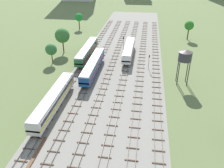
# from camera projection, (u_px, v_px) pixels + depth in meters

# --- Properties ---
(ground_plane) EXTENTS (480.00, 480.00, 0.00)m
(ground_plane) POSITION_uv_depth(u_px,v_px,m) (118.00, 70.00, 73.66)
(ground_plane) COLOR #5B6B3D
(ballast_bed) EXTENTS (27.65, 176.00, 0.01)m
(ballast_bed) POSITION_uv_depth(u_px,v_px,m) (118.00, 70.00, 73.66)
(ballast_bed) COLOR gray
(ballast_bed) RESTS_ON ground
(track_far_left) EXTENTS (2.40, 126.00, 0.29)m
(track_far_left) POSITION_uv_depth(u_px,v_px,m) (82.00, 66.00, 76.01)
(track_far_left) COLOR #47382D
(track_far_left) RESTS_ON ground
(track_left) EXTENTS (2.40, 126.00, 0.29)m
(track_left) POSITION_uv_depth(u_px,v_px,m) (96.00, 67.00, 75.39)
(track_left) COLOR #47382D
(track_left) RESTS_ON ground
(track_centre_left) EXTENTS (2.40, 126.00, 0.29)m
(track_centre_left) POSITION_uv_depth(u_px,v_px,m) (111.00, 68.00, 74.77)
(track_centre_left) COLOR #47382D
(track_centre_left) RESTS_ON ground
(track_centre) EXTENTS (2.40, 126.00, 0.29)m
(track_centre) POSITION_uv_depth(u_px,v_px,m) (126.00, 69.00, 74.16)
(track_centre) COLOR #47382D
(track_centre) RESTS_ON ground
(track_centre_right) EXTENTS (2.40, 126.00, 0.29)m
(track_centre_right) POSITION_uv_depth(u_px,v_px,m) (141.00, 70.00, 73.54)
(track_centre_right) COLOR #47382D
(track_centre_right) RESTS_ON ground
(track_right) EXTENTS (2.40, 126.00, 0.29)m
(track_right) POSITION_uv_depth(u_px,v_px,m) (156.00, 71.00, 72.93)
(track_right) COLOR #47382D
(track_right) RESTS_ON ground
(passenger_coach_far_left_nearest) EXTENTS (2.96, 22.00, 3.80)m
(passenger_coach_far_left_nearest) POSITION_uv_depth(u_px,v_px,m) (54.00, 99.00, 53.76)
(passenger_coach_far_left_nearest) COLOR beige
(passenger_coach_far_left_nearest) RESTS_ON ground
(passenger_coach_left_near) EXTENTS (2.96, 22.00, 3.80)m
(passenger_coach_left_near) POSITION_uv_depth(u_px,v_px,m) (93.00, 65.00, 70.53)
(passenger_coach_left_near) COLOR #194C8C
(passenger_coach_left_near) RESTS_ON ground
(passenger_coach_far_left_mid) EXTENTS (2.96, 22.00, 3.80)m
(passenger_coach_far_left_mid) POSITION_uv_depth(u_px,v_px,m) (87.00, 51.00, 81.58)
(passenger_coach_far_left_mid) COLOR #286638
(passenger_coach_far_left_mid) RESTS_ON ground
(diesel_railcar_centre_midfar) EXTENTS (2.96, 20.50, 3.80)m
(diesel_railcar_centre_midfar) POSITION_uv_depth(u_px,v_px,m) (129.00, 50.00, 82.53)
(diesel_railcar_centre_midfar) COLOR white
(diesel_railcar_centre_midfar) RESTS_ON ground
(water_tower) EXTENTS (3.67, 3.67, 9.75)m
(water_tower) POSITION_uv_depth(u_px,v_px,m) (185.00, 56.00, 62.22)
(water_tower) COLOR #2D2826
(water_tower) RESTS_ON ground
(signal_post_nearest) EXTENTS (0.28, 0.47, 4.96)m
(signal_post_nearest) POSITION_uv_depth(u_px,v_px,m) (96.00, 46.00, 83.95)
(signal_post_nearest) COLOR gray
(signal_post_nearest) RESTS_ON ground
(signal_post_near) EXTENTS (0.28, 0.47, 4.77)m
(signal_post_near) POSITION_uv_depth(u_px,v_px,m) (149.00, 60.00, 73.14)
(signal_post_near) COLOR gray
(signal_post_near) RESTS_ON ground
(signal_post_mid) EXTENTS (0.28, 0.47, 5.95)m
(signal_post_mid) POSITION_uv_depth(u_px,v_px,m) (123.00, 42.00, 85.96)
(signal_post_mid) COLOR gray
(signal_post_mid) RESTS_ON ground
(lineside_tree_0) EXTENTS (5.23, 5.23, 9.10)m
(lineside_tree_0) POSITION_uv_depth(u_px,v_px,m) (62.00, 36.00, 83.98)
(lineside_tree_0) COLOR #4C331E
(lineside_tree_0) RESTS_ON ground
(lineside_tree_1) EXTENTS (3.72, 3.72, 7.50)m
(lineside_tree_1) POSITION_uv_depth(u_px,v_px,m) (79.00, 17.00, 112.92)
(lineside_tree_1) COLOR #4C331E
(lineside_tree_1) RESTS_ON ground
(lineside_tree_2) EXTENTS (3.84, 3.84, 7.89)m
(lineside_tree_2) POSITION_uv_depth(u_px,v_px,m) (189.00, 26.00, 98.32)
(lineside_tree_2) COLOR #4C331E
(lineside_tree_2) RESTS_ON ground
(lineside_tree_4) EXTENTS (3.75, 3.75, 6.66)m
(lineside_tree_4) POSITION_uv_depth(u_px,v_px,m) (51.00, 49.00, 76.33)
(lineside_tree_4) COLOR #4C331E
(lineside_tree_4) RESTS_ON ground
(spare_rail_bundle) EXTENTS (0.60, 10.00, 0.24)m
(spare_rail_bundle) POSITION_uv_depth(u_px,v_px,m) (35.00, 156.00, 41.71)
(spare_rail_bundle) COLOR brown
(spare_rail_bundle) RESTS_ON ground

